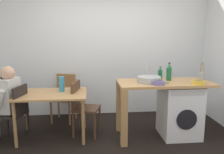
# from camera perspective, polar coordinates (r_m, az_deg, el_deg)

# --- Properties ---
(ground_plane) EXTENTS (5.46, 5.46, 0.00)m
(ground_plane) POSITION_cam_1_polar(r_m,az_deg,el_deg) (3.53, 0.48, -17.86)
(ground_plane) COLOR black
(wall_back) EXTENTS (4.60, 0.10, 2.70)m
(wall_back) POSITION_cam_1_polar(r_m,az_deg,el_deg) (4.86, -1.64, 6.66)
(wall_back) COLOR silver
(wall_back) RESTS_ON ground_plane
(dining_table) EXTENTS (1.10, 0.76, 0.74)m
(dining_table) POSITION_cam_1_polar(r_m,az_deg,el_deg) (3.90, -14.42, -5.21)
(dining_table) COLOR tan
(dining_table) RESTS_ON ground_plane
(chair_person_seat) EXTENTS (0.49, 0.49, 0.90)m
(chair_person_seat) POSITION_cam_1_polar(r_m,az_deg,el_deg) (3.95, -22.53, -7.54)
(chair_person_seat) COLOR black
(chair_person_seat) RESTS_ON ground_plane
(chair_opposite) EXTENTS (0.49, 0.49, 0.90)m
(chair_opposite) POSITION_cam_1_polar(r_m,az_deg,el_deg) (3.96, -7.27, -6.77)
(chair_opposite) COLOR #4C3323
(chair_opposite) RESTS_ON ground_plane
(chair_spare_by_wall) EXTENTS (0.49, 0.49, 0.90)m
(chair_spare_by_wall) POSITION_cam_1_polar(r_m,az_deg,el_deg) (4.66, -11.44, -4.24)
(chair_spare_by_wall) COLOR olive
(chair_spare_by_wall) RESTS_ON ground_plane
(seated_person) EXTENTS (0.55, 0.54, 1.20)m
(seated_person) POSITION_cam_1_polar(r_m,az_deg,el_deg) (3.99, -24.68, -5.08)
(seated_person) COLOR #595651
(seated_person) RESTS_ON ground_plane
(kitchen_counter) EXTENTS (1.50, 0.68, 0.92)m
(kitchen_counter) POSITION_cam_1_polar(r_m,az_deg,el_deg) (3.81, 9.66, -3.54)
(kitchen_counter) COLOR tan
(kitchen_counter) RESTS_ON ground_plane
(washing_machine) EXTENTS (0.60, 0.61, 0.86)m
(washing_machine) POSITION_cam_1_polar(r_m,az_deg,el_deg) (4.05, 16.07, -7.85)
(washing_machine) COLOR silver
(washing_machine) RESTS_ON ground_plane
(sink_basin) EXTENTS (0.38, 0.38, 0.09)m
(sink_basin) POSITION_cam_1_polar(r_m,az_deg,el_deg) (3.76, 9.00, -0.56)
(sink_basin) COLOR #9EA0A5
(sink_basin) RESTS_ON kitchen_counter
(tap) EXTENTS (0.02, 0.02, 0.28)m
(tap) POSITION_cam_1_polar(r_m,az_deg,el_deg) (3.91, 8.39, 1.32)
(tap) COLOR #B2B2B7
(tap) RESTS_ON kitchen_counter
(bottle_tall_green) EXTENTS (0.07, 0.07, 0.21)m
(bottle_tall_green) POSITION_cam_1_polar(r_m,az_deg,el_deg) (4.02, 11.63, 0.84)
(bottle_tall_green) COLOR #19592D
(bottle_tall_green) RESTS_ON kitchen_counter
(bottle_squat_brown) EXTENTS (0.08, 0.08, 0.29)m
(bottle_squat_brown) POSITION_cam_1_polar(r_m,az_deg,el_deg) (3.94, 13.69, 1.08)
(bottle_squat_brown) COLOR #19592D
(bottle_squat_brown) RESTS_ON kitchen_counter
(mixing_bowl) EXTENTS (0.20, 0.20, 0.05)m
(mixing_bowl) POSITION_cam_1_polar(r_m,az_deg,el_deg) (3.60, 11.22, -1.36)
(mixing_bowl) COLOR slate
(mixing_bowl) RESTS_ON kitchen_counter
(utensil_crock) EXTENTS (0.11, 0.11, 0.30)m
(utensil_crock) POSITION_cam_1_polar(r_m,az_deg,el_deg) (4.11, 20.98, 0.17)
(utensil_crock) COLOR gray
(utensil_crock) RESTS_ON kitchen_counter
(colander) EXTENTS (0.20, 0.20, 0.06)m
(colander) POSITION_cam_1_polar(r_m,az_deg,el_deg) (3.80, 20.29, -1.18)
(colander) COLOR gold
(colander) RESTS_ON kitchen_counter
(vase) EXTENTS (0.09, 0.09, 0.25)m
(vase) POSITION_cam_1_polar(r_m,az_deg,el_deg) (3.92, -12.18, -1.70)
(vase) COLOR teal
(vase) RESTS_ON dining_table
(scissors) EXTENTS (0.15, 0.06, 0.01)m
(scissors) POSITION_cam_1_polar(r_m,az_deg,el_deg) (3.73, 12.53, -1.40)
(scissors) COLOR #B2B2B7
(scissors) RESTS_ON kitchen_counter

